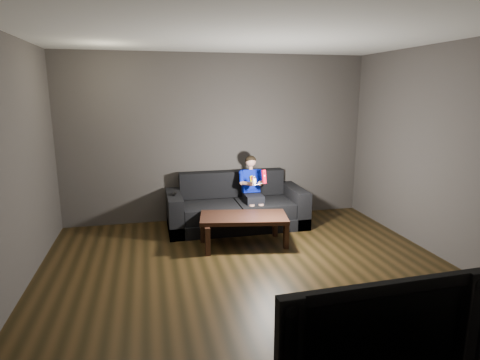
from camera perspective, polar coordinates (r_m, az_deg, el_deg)
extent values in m
plane|color=black|center=(4.63, 2.58, -14.58)|extent=(5.00, 5.00, 0.00)
cube|color=#413C38|center=(6.60, -3.14, 5.93)|extent=(5.00, 0.04, 2.70)
cube|color=#413C38|center=(1.99, 22.95, -10.90)|extent=(5.00, 0.04, 2.70)
cube|color=#413C38|center=(5.42, 29.15, 2.90)|extent=(0.04, 5.00, 2.70)
cube|color=beige|center=(4.16, 2.97, 20.69)|extent=(5.00, 5.00, 0.02)
cube|color=black|center=(6.40, -0.49, -5.81)|extent=(2.15, 0.93, 0.19)
cube|color=black|center=(6.17, -4.21, -4.55)|extent=(0.84, 0.66, 0.22)
cube|color=black|center=(6.35, 3.50, -4.04)|extent=(0.84, 0.66, 0.22)
cube|color=black|center=(6.60, -1.17, -0.50)|extent=(1.72, 0.22, 0.42)
cube|color=black|center=(6.22, -9.27, -4.61)|extent=(0.22, 0.93, 0.59)
cube|color=black|center=(6.61, 7.74, -3.51)|extent=(0.22, 0.93, 0.59)
cube|color=black|center=(6.24, 1.93, -2.65)|extent=(0.27, 0.34, 0.13)
cube|color=#061BA0|center=(6.35, 1.53, -0.11)|extent=(0.27, 0.19, 0.38)
cube|color=#FBF700|center=(6.27, 1.71, 0.22)|extent=(0.08, 0.08, 0.09)
cube|color=red|center=(6.26, 1.71, 0.22)|extent=(0.05, 0.05, 0.06)
cylinder|color=tan|center=(6.31, 1.54, 1.73)|extent=(0.06, 0.06, 0.05)
sphere|color=tan|center=(6.29, 1.54, 2.66)|extent=(0.16, 0.16, 0.16)
ellipsoid|color=black|center=(6.30, 1.52, 2.84)|extent=(0.17, 0.17, 0.15)
cylinder|color=#061BA0|center=(6.24, 0.18, 0.31)|extent=(0.07, 0.20, 0.17)
cylinder|color=#061BA0|center=(6.33, 3.13, 0.45)|extent=(0.07, 0.20, 0.17)
cylinder|color=tan|center=(6.13, 0.94, -0.32)|extent=(0.13, 0.21, 0.09)
cylinder|color=tan|center=(6.19, 3.13, -0.21)|extent=(0.13, 0.21, 0.09)
sphere|color=tan|center=(6.06, 1.59, -0.56)|extent=(0.08, 0.08, 0.08)
sphere|color=tan|center=(6.10, 2.90, -0.49)|extent=(0.08, 0.08, 0.08)
cylinder|color=tan|center=(6.11, 1.69, -4.92)|extent=(0.08, 0.08, 0.31)
cylinder|color=tan|center=(6.15, 3.00, -4.83)|extent=(0.08, 0.08, 0.31)
cube|color=red|center=(5.88, 3.44, 0.48)|extent=(0.06, 0.08, 0.21)
cube|color=maroon|center=(5.85, 3.51, 0.98)|extent=(0.03, 0.02, 0.03)
cylinder|color=silver|center=(5.86, 3.50, 0.30)|extent=(0.02, 0.01, 0.02)
ellipsoid|color=silver|center=(5.86, 2.06, -0.07)|extent=(0.06, 0.09, 0.14)
cylinder|color=black|center=(5.82, 2.14, 0.35)|extent=(0.02, 0.01, 0.02)
cube|color=black|center=(6.09, -9.34, -1.98)|extent=(0.07, 0.15, 0.03)
cube|color=black|center=(6.13, -9.37, -1.73)|extent=(0.02, 0.02, 0.00)
cube|color=black|center=(5.55, 0.51, -5.35)|extent=(1.27, 0.79, 0.05)
cube|color=black|center=(5.30, -4.61, -8.75)|extent=(0.06, 0.06, 0.38)
cube|color=black|center=(5.54, 6.58, -7.81)|extent=(0.06, 0.06, 0.38)
cube|color=black|center=(5.75, -5.33, -7.02)|extent=(0.06, 0.06, 0.38)
cube|color=black|center=(5.98, 5.03, -6.25)|extent=(0.06, 0.06, 0.38)
imported|color=black|center=(2.38, 18.25, -19.70)|extent=(1.17, 0.19, 0.67)
cube|color=silver|center=(2.81, 28.86, -20.72)|extent=(0.07, 0.17, 0.22)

